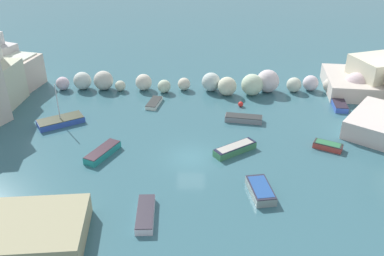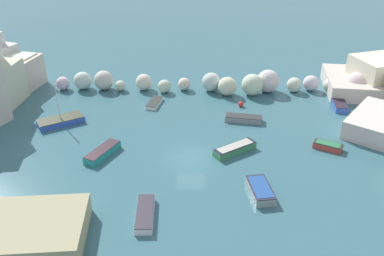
{
  "view_description": "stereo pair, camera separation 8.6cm",
  "coord_description": "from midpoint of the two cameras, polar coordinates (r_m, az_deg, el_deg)",
  "views": [
    {
      "loc": [
        0.85,
        -30.84,
        19.62
      ],
      "look_at": [
        0.0,
        3.68,
        1.0
      ],
      "focal_mm": 38.64,
      "sensor_mm": 36.0,
      "label": 1
    },
    {
      "loc": [
        0.94,
        -30.84,
        19.62
      ],
      "look_at": [
        0.0,
        3.68,
        1.0
      ],
      "focal_mm": 38.64,
      "sensor_mm": 36.0,
      "label": 2
    }
  ],
  "objects": [
    {
      "name": "cove_water",
      "position": [
        36.56,
        -0.09,
        -4.12
      ],
      "size": [
        160.0,
        160.0,
        0.0
      ],
      "primitive_type": "plane",
      "color": "#376470",
      "rests_on": "ground"
    },
    {
      "name": "moored_boat_2",
      "position": [
        37.35,
        6.0,
        -2.87
      ],
      "size": [
        4.05,
        3.32,
        0.7
      ],
      "rotation": [
        0.0,
        0.0,
        3.76
      ],
      "color": "#3F8555",
      "rests_on": "cove_water"
    },
    {
      "name": "moored_boat_0",
      "position": [
        32.49,
        9.49,
        -8.45
      ],
      "size": [
        2.1,
        3.53,
        0.71
      ],
      "rotation": [
        0.0,
        0.0,
        1.74
      ],
      "color": "gray",
      "rests_on": "cove_water"
    },
    {
      "name": "channel_buoy",
      "position": [
        46.02,
        6.81,
        3.28
      ],
      "size": [
        0.58,
        0.58,
        0.58
      ],
      "primitive_type": "sphere",
      "color": "red",
      "rests_on": "cove_water"
    },
    {
      "name": "moored_boat_9",
      "position": [
        46.4,
        -5.16,
        3.49
      ],
      "size": [
        1.73,
        3.23,
        0.43
      ],
      "rotation": [
        0.0,
        0.0,
        1.38
      ],
      "color": "white",
      "rests_on": "cove_water"
    },
    {
      "name": "moored_boat_8",
      "position": [
        31.53,
        -20.68,
        -11.68
      ],
      "size": [
        4.53,
        2.73,
        0.58
      ],
      "rotation": [
        0.0,
        0.0,
        5.9
      ],
      "color": "navy",
      "rests_on": "cove_water"
    },
    {
      "name": "stone_dock",
      "position": [
        29.79,
        -20.59,
        -13.13
      ],
      "size": [
        6.89,
        6.24,
        1.55
      ],
      "primitive_type": "cube",
      "rotation": [
        0.0,
        0.0,
        0.1
      ],
      "color": "tan",
      "rests_on": "ground"
    },
    {
      "name": "moored_boat_4",
      "position": [
        30.2,
        -6.41,
        -11.69
      ],
      "size": [
        1.43,
        3.92,
        0.57
      ],
      "rotation": [
        0.0,
        0.0,
        4.77
      ],
      "color": "white",
      "rests_on": "cove_water"
    },
    {
      "name": "moored_boat_1",
      "position": [
        44.07,
        -17.6,
        0.95
      ],
      "size": [
        4.82,
        3.99,
        4.36
      ],
      "rotation": [
        0.0,
        0.0,
        3.7
      ],
      "color": "#3353B5",
      "rests_on": "cove_water"
    },
    {
      "name": "moored_boat_5",
      "position": [
        39.7,
        18.3,
        -2.36
      ],
      "size": [
        2.74,
        2.09,
        0.6
      ],
      "rotation": [
        0.0,
        0.0,
        5.81
      ],
      "color": "#BD4038",
      "rests_on": "cove_water"
    },
    {
      "name": "moored_boat_6",
      "position": [
        42.85,
        7.2,
        1.3
      ],
      "size": [
        3.93,
        1.79,
        0.61
      ],
      "rotation": [
        0.0,
        0.0,
        6.12
      ],
      "color": "gray",
      "rests_on": "cove_water"
    },
    {
      "name": "moored_boat_3",
      "position": [
        37.54,
        -12.18,
        -3.29
      ],
      "size": [
        2.76,
        4.03,
        0.68
      ],
      "rotation": [
        0.0,
        0.0,
        4.27
      ],
      "color": "teal",
      "rests_on": "cove_water"
    },
    {
      "name": "moored_boat_7",
      "position": [
        48.82,
        19.61,
        3.31
      ],
      "size": [
        1.72,
        4.41,
        0.63
      ],
      "rotation": [
        0.0,
        0.0,
        1.48
      ],
      "color": "#3354B7",
      "rests_on": "cove_water"
    },
    {
      "name": "rock_breakwater",
      "position": [
        49.31,
        4.83,
        6.2
      ],
      "size": [
        36.83,
        3.71,
        2.69
      ],
      "color": "silver",
      "rests_on": "ground"
    }
  ]
}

